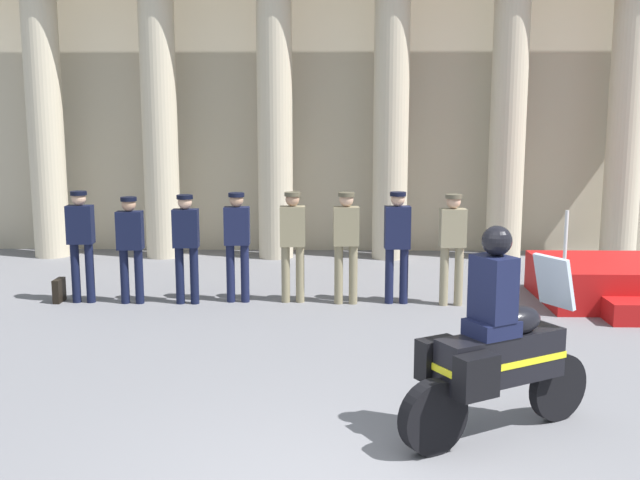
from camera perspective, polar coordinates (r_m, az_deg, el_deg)
colonnade_backdrop at (r=15.23m, az=1.02°, el=11.35°), size 15.48×1.54×6.39m
reviewing_stand at (r=12.23m, az=22.76°, el=-3.09°), size 2.67×2.42×1.52m
officer_in_row_0 at (r=11.72m, az=-17.94°, el=0.21°), size 0.39×0.24×1.71m
officer_in_row_1 at (r=11.46m, az=-14.40°, el=-0.09°), size 0.39×0.24×1.62m
officer_in_row_2 at (r=11.26m, az=-10.28°, el=0.00°), size 0.39×0.24×1.66m
officer_in_row_3 at (r=11.25m, az=-6.40°, el=0.16°), size 0.39×0.24×1.68m
officer_in_row_4 at (r=11.18m, az=-2.12°, el=0.18°), size 0.39×0.24×1.69m
officer_in_row_5 at (r=11.08m, az=2.03°, el=0.12°), size 0.39×0.24×1.69m
officer_in_row_6 at (r=11.16m, az=5.97°, el=0.13°), size 0.39×0.24×1.70m
officer_in_row_7 at (r=11.16m, az=10.16°, el=-0.02°), size 0.39×0.24×1.68m
motorcycle_with_rider at (r=6.68m, az=13.32°, el=-8.31°), size 1.87×1.22×1.90m
briefcase_on_ground at (r=12.03m, az=-19.45°, el=-3.68°), size 0.10×0.32×0.36m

